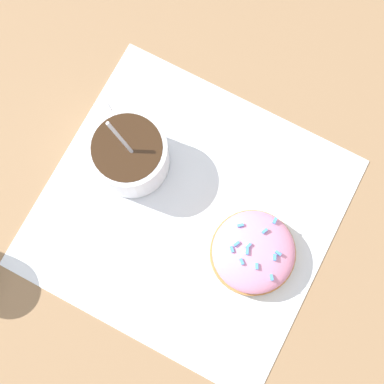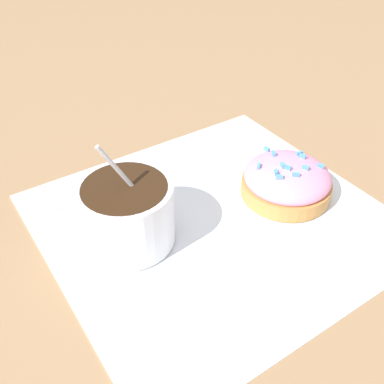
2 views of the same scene
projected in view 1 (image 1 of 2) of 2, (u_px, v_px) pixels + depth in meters
The scene contains 4 objects.
ground_plane at pixel (188, 212), 0.63m from camera, with size 3.00×3.00×0.00m, color #93704C.
paper_napkin at pixel (188, 212), 0.63m from camera, with size 0.36×0.35×0.00m.
coffee_cup at pixel (129, 154), 0.61m from camera, with size 0.11×0.09×0.11m.
frosted_pastry at pixel (254, 250), 0.60m from camera, with size 0.10×0.10×0.04m.
Camera 1 is at (0.06, -0.08, 0.63)m, focal length 50.00 mm.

